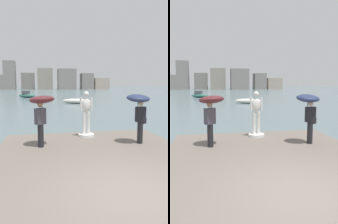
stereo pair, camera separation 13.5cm
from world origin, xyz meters
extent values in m
plane|color=slate|center=(0.00, 40.00, 0.00)|extent=(400.00, 400.00, 0.00)
cube|color=#70665B|center=(0.00, 1.73, 0.20)|extent=(6.92, 9.45, 0.40)
cylinder|color=white|center=(0.14, 5.46, 0.46)|extent=(0.71, 0.71, 0.12)
cylinder|color=white|center=(0.04, 5.46, 1.01)|extent=(0.15, 0.15, 0.98)
cylinder|color=white|center=(0.24, 5.46, 1.01)|extent=(0.15, 0.15, 0.98)
ellipsoid|color=white|center=(0.14, 5.46, 1.83)|extent=(0.38, 0.26, 0.64)
sphere|color=white|center=(0.14, 5.46, 2.33)|extent=(0.24, 0.24, 0.24)
cylinder|color=white|center=(-0.10, 5.46, 1.88)|extent=(0.10, 0.10, 0.62)
cylinder|color=white|center=(0.38, 5.46, 1.88)|extent=(0.10, 0.10, 0.62)
cylinder|color=black|center=(-1.90, 4.07, 0.84)|extent=(0.22, 0.22, 0.88)
cube|color=#47424C|center=(-1.90, 4.07, 1.58)|extent=(0.45, 0.42, 0.60)
sphere|color=#A87A5B|center=(-1.90, 4.07, 2.02)|extent=(0.21, 0.21, 0.21)
cylinder|color=#262626|center=(-1.83, 4.17, 1.88)|extent=(0.02, 0.02, 0.49)
ellipsoid|color=#5B2328|center=(-1.83, 4.17, 2.19)|extent=(1.33, 1.34, 0.39)
cylinder|color=black|center=(2.02, 3.86, 0.84)|extent=(0.22, 0.22, 0.88)
cube|color=black|center=(2.02, 3.86, 1.58)|extent=(0.44, 0.35, 0.60)
sphere|color=beige|center=(2.02, 3.86, 2.02)|extent=(0.21, 0.21, 0.21)
cylinder|color=#262626|center=(1.89, 3.86, 1.89)|extent=(0.02, 0.02, 0.52)
ellipsoid|color=navy|center=(1.89, 3.86, 2.22)|extent=(1.17, 1.18, 0.38)
cube|color=black|center=(2.22, 3.96, 1.30)|extent=(0.20, 0.15, 0.24)
ellipsoid|color=#336B5B|center=(-4.23, 43.43, 0.39)|extent=(3.84, 2.66, 0.78)
cube|color=#4C4C51|center=(-4.48, 43.52, 1.04)|extent=(1.60, 1.49, 0.62)
ellipsoid|color=silver|center=(3.32, 27.58, 0.35)|extent=(4.21, 2.87, 0.69)
cube|color=gray|center=(-21.16, 111.99, 3.48)|extent=(8.18, 5.88, 6.96)
cube|color=gray|center=(-15.44, 112.59, 6.81)|extent=(5.35, 7.17, 13.63)
cube|color=gray|center=(-7.04, 116.85, 4.08)|extent=(6.57, 6.15, 8.16)
cube|color=gray|center=(1.32, 112.22, 5.16)|extent=(7.33, 6.29, 10.32)
cube|color=gray|center=(11.82, 109.04, 4.99)|extent=(8.71, 6.65, 9.99)
cube|color=gray|center=(22.49, 112.10, 3.99)|extent=(6.03, 7.10, 7.99)
cube|color=#A89989|center=(30.55, 113.08, 2.86)|extent=(7.67, 4.99, 5.71)
camera|label=1|loc=(-1.94, -4.59, 2.78)|focal=36.92mm
camera|label=2|loc=(-1.81, -4.62, 2.78)|focal=36.92mm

